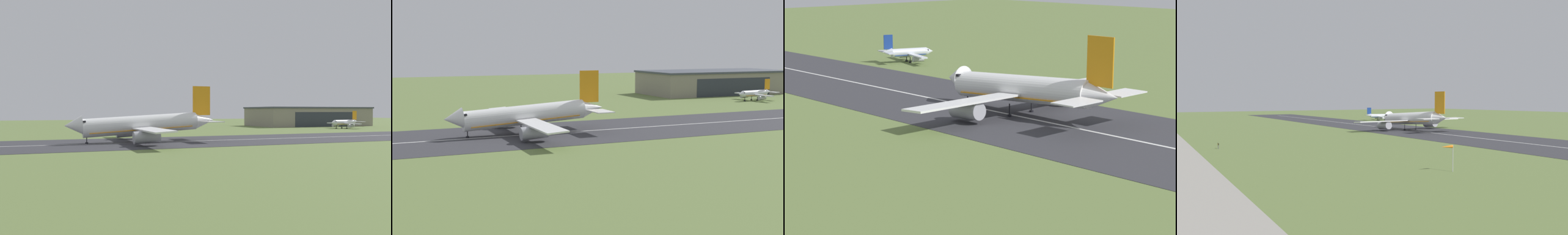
# 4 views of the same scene
# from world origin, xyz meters

# --- Properties ---
(runway_strip) EXTENTS (495.27, 40.39, 0.06)m
(runway_strip) POSITION_xyz_m (0.00, 125.35, 0.03)
(runway_strip) COLOR #333338
(runway_strip) RESTS_ON ground_plane
(runway_centreline) EXTENTS (445.75, 0.70, 0.01)m
(runway_centreline) POSITION_xyz_m (0.00, 125.35, 0.07)
(runway_centreline) COLOR silver
(runway_centreline) RESTS_ON runway_strip
(hangar_building) EXTENTS (72.87, 35.27, 11.71)m
(hangar_building) POSITION_xyz_m (92.36, 215.68, 5.87)
(hangar_building) COLOR gray
(hangar_building) RESTS_ON ground_plane
(airplane_landing) EXTENTS (45.40, 54.93, 16.99)m
(airplane_landing) POSITION_xyz_m (-33.76, 127.14, 5.07)
(airplane_landing) COLOR white
(airplane_landing) RESTS_ON ground_plane
(airplane_parked_centre) EXTENTS (20.18, 20.76, 9.31)m
(airplane_parked_centre) POSITION_xyz_m (86.62, 177.07, 3.07)
(airplane_parked_centre) COLOR silver
(airplane_parked_centre) RESTS_ON ground_plane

